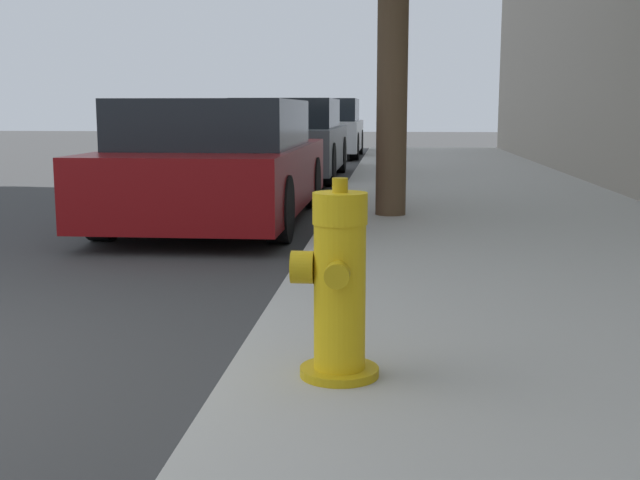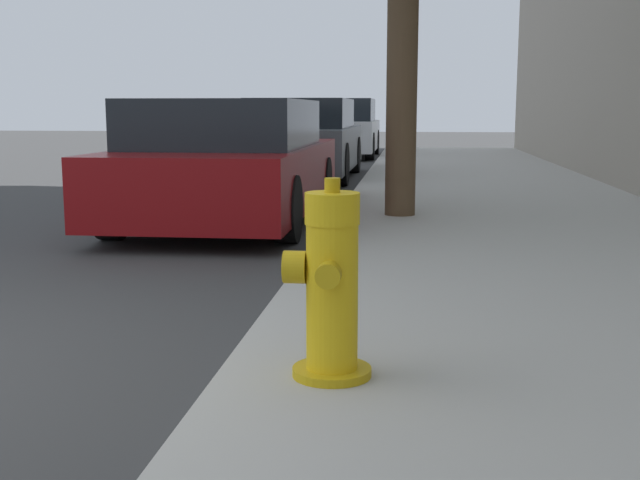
# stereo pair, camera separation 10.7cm
# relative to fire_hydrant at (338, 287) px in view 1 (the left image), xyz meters

# --- Properties ---
(fire_hydrant) EXTENTS (0.35, 0.36, 0.80)m
(fire_hydrant) POSITION_rel_fire_hydrant_xyz_m (0.00, 0.00, 0.00)
(fire_hydrant) COLOR #C39C11
(fire_hydrant) RESTS_ON sidewalk_slab
(parked_car_near) EXTENTS (1.82, 4.32, 1.27)m
(parked_car_near) POSITION_rel_fire_hydrant_xyz_m (-1.59, 5.17, 0.14)
(parked_car_near) COLOR maroon
(parked_car_near) RESTS_ON ground_plane
(parked_car_mid) EXTENTS (1.76, 4.32, 1.35)m
(parked_car_mid) POSITION_rel_fire_hydrant_xyz_m (-1.57, 10.59, 0.19)
(parked_car_mid) COLOR #4C5156
(parked_car_mid) RESTS_ON ground_plane
(parked_car_far) EXTENTS (1.81, 3.95, 1.44)m
(parked_car_far) POSITION_rel_fire_hydrant_xyz_m (-1.50, 16.92, 0.21)
(parked_car_far) COLOR silver
(parked_car_far) RESTS_ON ground_plane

